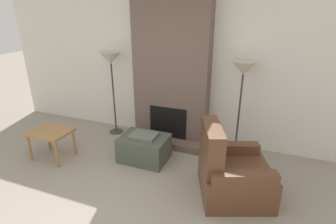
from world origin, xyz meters
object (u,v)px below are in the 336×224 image
(armchair, at_px, (229,175))
(floor_lamp_left, at_px, (111,62))
(ottoman, at_px, (144,148))
(floor_lamp_right, at_px, (243,73))
(side_table, at_px, (50,135))

(armchair, relative_size, floor_lamp_left, 0.70)
(ottoman, bearing_deg, floor_lamp_right, 27.96)
(side_table, height_order, floor_lamp_left, floor_lamp_left)
(ottoman, distance_m, floor_lamp_right, 1.94)
(ottoman, distance_m, side_table, 1.52)
(armchair, distance_m, floor_lamp_right, 1.56)
(side_table, bearing_deg, floor_lamp_left, 69.59)
(floor_lamp_left, distance_m, floor_lamp_right, 2.34)
(ottoman, relative_size, floor_lamp_right, 0.48)
(armchair, distance_m, side_table, 2.85)
(side_table, relative_size, floor_lamp_right, 0.40)
(armchair, xyz_separation_m, floor_lamp_left, (-2.39, 1.11, 1.10))
(ottoman, height_order, armchair, armchair)
(floor_lamp_left, bearing_deg, floor_lamp_right, -0.00)
(floor_lamp_left, xyz_separation_m, floor_lamp_right, (2.34, -0.00, -0.01))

